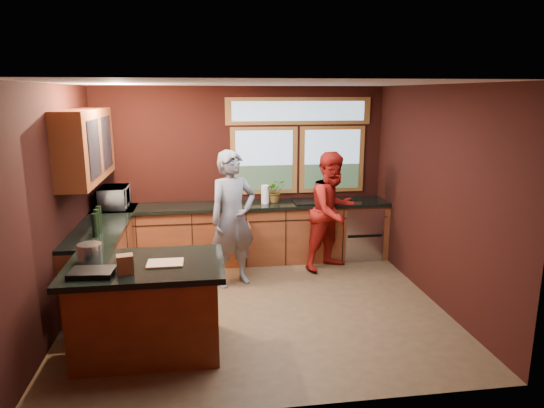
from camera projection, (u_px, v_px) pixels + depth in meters
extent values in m
plane|color=brown|center=(257.00, 307.00, 6.02)|extent=(4.50, 4.50, 0.00)
cube|color=black|center=(242.00, 174.00, 7.65)|extent=(4.50, 0.02, 2.70)
cube|color=black|center=(285.00, 256.00, 3.79)|extent=(4.50, 0.02, 2.70)
cube|color=black|center=(56.00, 207.00, 5.40)|extent=(0.02, 4.00, 2.70)
cube|color=black|center=(436.00, 195.00, 6.03)|extent=(0.02, 4.00, 2.70)
cube|color=silver|center=(255.00, 83.00, 5.42)|extent=(4.50, 4.00, 0.02)
cube|color=#8CA7C2|center=(264.00, 161.00, 7.64)|extent=(1.06, 0.02, 1.06)
cube|color=#8CA7C2|center=(332.00, 159.00, 7.79)|extent=(1.06, 0.02, 1.06)
cube|color=brown|center=(299.00, 111.00, 7.54)|extent=(2.30, 0.02, 0.42)
cube|color=#612B17|center=(86.00, 145.00, 6.11)|extent=(0.36, 1.80, 0.90)
cube|color=#612B17|center=(245.00, 234.00, 7.56)|extent=(4.50, 0.60, 0.88)
cube|color=black|center=(244.00, 205.00, 7.45)|extent=(4.50, 0.64, 0.05)
cube|color=#B7B7BC|center=(359.00, 231.00, 7.80)|extent=(0.60, 0.58, 0.85)
cube|color=black|center=(315.00, 204.00, 7.57)|extent=(0.66, 0.46, 0.05)
cube|color=#612B17|center=(105.00, 258.00, 6.47)|extent=(0.60, 2.30, 0.88)
cube|color=black|center=(103.00, 225.00, 6.37)|extent=(0.64, 2.30, 0.05)
cube|color=#612B17|center=(148.00, 310.00, 4.92)|extent=(1.40, 0.90, 0.88)
cube|color=black|center=(145.00, 266.00, 4.81)|extent=(1.55, 1.05, 0.06)
imported|color=slate|center=(233.00, 219.00, 6.56)|extent=(0.80, 0.68, 1.86)
imported|color=#A61A13|center=(332.00, 211.00, 7.18)|extent=(1.08, 1.01, 1.77)
imported|color=#999999|center=(114.00, 197.00, 7.15)|extent=(0.40, 0.58, 0.32)
imported|color=#999999|center=(275.00, 191.00, 7.53)|extent=(0.32, 0.28, 0.36)
cylinder|color=white|center=(265.00, 194.00, 7.47)|extent=(0.12, 0.12, 0.28)
cube|color=tan|center=(165.00, 263.00, 4.78)|extent=(0.35, 0.25, 0.02)
cylinder|color=silver|center=(90.00, 253.00, 4.85)|extent=(0.24, 0.24, 0.18)
cube|color=brown|center=(125.00, 264.00, 4.52)|extent=(0.17, 0.15, 0.18)
cube|color=black|center=(92.00, 272.00, 4.49)|extent=(0.42, 0.31, 0.05)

